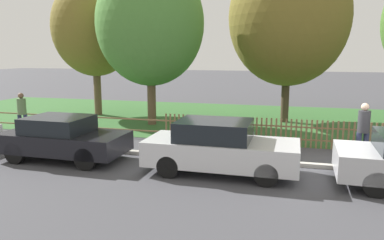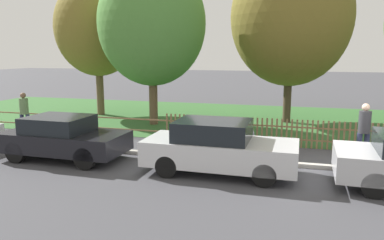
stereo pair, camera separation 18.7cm
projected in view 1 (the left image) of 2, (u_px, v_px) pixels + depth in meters
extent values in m
plane|color=#424247|center=(369.00, 173.00, 10.46)|extent=(120.00, 120.00, 0.00)
cube|color=#B2ADA3|center=(369.00, 169.00, 10.54)|extent=(43.88, 0.20, 0.12)
cube|color=#33602D|center=(338.00, 123.00, 17.77)|extent=(43.88, 10.49, 0.01)
cube|color=olive|center=(356.00, 143.00, 12.76)|extent=(43.88, 0.03, 0.05)
cube|color=olive|center=(357.00, 130.00, 12.68)|extent=(43.88, 0.03, 0.05)
cube|color=olive|center=(166.00, 126.00, 14.42)|extent=(0.06, 0.03, 1.01)
cube|color=olive|center=(170.00, 127.00, 14.37)|extent=(0.06, 0.03, 1.01)
cube|color=olive|center=(175.00, 127.00, 14.33)|extent=(0.06, 0.03, 1.01)
cube|color=olive|center=(179.00, 127.00, 14.29)|extent=(0.06, 0.03, 1.01)
cube|color=olive|center=(183.00, 127.00, 14.24)|extent=(0.06, 0.03, 1.01)
cube|color=olive|center=(188.00, 128.00, 14.20)|extent=(0.06, 0.03, 1.01)
cube|color=olive|center=(192.00, 128.00, 14.16)|extent=(0.06, 0.03, 1.01)
cube|color=olive|center=(197.00, 128.00, 14.11)|extent=(0.06, 0.03, 1.01)
cube|color=olive|center=(201.00, 128.00, 14.07)|extent=(0.06, 0.03, 1.01)
cube|color=olive|center=(205.00, 129.00, 14.02)|extent=(0.06, 0.03, 1.01)
cube|color=olive|center=(210.00, 129.00, 13.98)|extent=(0.06, 0.03, 1.01)
cube|color=olive|center=(214.00, 129.00, 13.94)|extent=(0.06, 0.03, 1.01)
cube|color=olive|center=(219.00, 129.00, 13.89)|extent=(0.06, 0.03, 1.01)
cube|color=olive|center=(224.00, 129.00, 13.85)|extent=(0.06, 0.03, 1.01)
cube|color=olive|center=(228.00, 130.00, 13.81)|extent=(0.06, 0.03, 1.01)
cube|color=olive|center=(233.00, 130.00, 13.76)|extent=(0.06, 0.03, 1.01)
cube|color=olive|center=(238.00, 130.00, 13.72)|extent=(0.06, 0.03, 1.01)
cube|color=olive|center=(242.00, 130.00, 13.68)|extent=(0.06, 0.03, 1.01)
cube|color=olive|center=(247.00, 131.00, 13.63)|extent=(0.06, 0.03, 1.01)
cube|color=olive|center=(252.00, 131.00, 13.59)|extent=(0.06, 0.03, 1.01)
cube|color=olive|center=(257.00, 131.00, 13.54)|extent=(0.06, 0.03, 1.01)
cube|color=olive|center=(261.00, 131.00, 13.50)|extent=(0.06, 0.03, 1.01)
cube|color=olive|center=(266.00, 132.00, 13.46)|extent=(0.06, 0.03, 1.01)
cube|color=olive|center=(271.00, 132.00, 13.41)|extent=(0.06, 0.03, 1.01)
cube|color=olive|center=(276.00, 132.00, 13.37)|extent=(0.06, 0.03, 1.01)
cube|color=olive|center=(281.00, 132.00, 13.33)|extent=(0.06, 0.03, 1.01)
cube|color=olive|center=(286.00, 133.00, 13.28)|extent=(0.06, 0.03, 1.01)
cube|color=olive|center=(291.00, 133.00, 13.24)|extent=(0.06, 0.03, 1.01)
cube|color=olive|center=(296.00, 133.00, 13.20)|extent=(0.06, 0.03, 1.01)
cube|color=olive|center=(301.00, 134.00, 13.15)|extent=(0.06, 0.03, 1.01)
cube|color=olive|center=(306.00, 134.00, 13.11)|extent=(0.06, 0.03, 1.01)
cube|color=olive|center=(311.00, 134.00, 13.06)|extent=(0.06, 0.03, 1.01)
cube|color=olive|center=(317.00, 134.00, 13.02)|extent=(0.06, 0.03, 1.01)
cube|color=olive|center=(322.00, 135.00, 12.98)|extent=(0.06, 0.03, 1.01)
cube|color=olive|center=(327.00, 135.00, 12.93)|extent=(0.06, 0.03, 1.01)
cube|color=olive|center=(332.00, 135.00, 12.89)|extent=(0.06, 0.03, 1.01)
cube|color=olive|center=(338.00, 135.00, 12.85)|extent=(0.06, 0.03, 1.01)
cube|color=olive|center=(343.00, 136.00, 12.80)|extent=(0.06, 0.03, 1.01)
cube|color=olive|center=(348.00, 136.00, 12.76)|extent=(0.06, 0.03, 1.01)
cube|color=olive|center=(354.00, 136.00, 12.71)|extent=(0.06, 0.03, 1.01)
cube|color=olive|center=(359.00, 137.00, 12.67)|extent=(0.06, 0.03, 1.01)
cube|color=olive|center=(365.00, 137.00, 12.63)|extent=(0.06, 0.03, 1.01)
cube|color=olive|center=(370.00, 137.00, 12.58)|extent=(0.06, 0.03, 1.01)
cube|color=olive|center=(376.00, 137.00, 12.54)|extent=(0.06, 0.03, 1.01)
cube|color=olive|center=(382.00, 138.00, 12.50)|extent=(0.06, 0.03, 1.01)
cube|color=black|center=(65.00, 142.00, 11.64)|extent=(3.89, 1.82, 0.59)
cube|color=black|center=(58.00, 124.00, 11.59)|extent=(1.88, 1.61, 0.49)
cylinder|color=black|center=(112.00, 146.00, 12.13)|extent=(0.66, 0.15, 0.65)
cylinder|color=black|center=(85.00, 159.00, 10.59)|extent=(0.66, 0.15, 0.65)
cylinder|color=black|center=(49.00, 141.00, 12.77)|extent=(0.66, 0.15, 0.65)
cylinder|color=black|center=(14.00, 153.00, 11.23)|extent=(0.66, 0.15, 0.65)
cube|color=silver|center=(221.00, 152.00, 10.33)|extent=(4.19, 1.77, 0.68)
cube|color=black|center=(214.00, 130.00, 10.28)|extent=(2.02, 1.58, 0.54)
cylinder|color=black|center=(270.00, 158.00, 10.80)|extent=(0.61, 0.15, 0.60)
cylinder|color=black|center=(266.00, 175.00, 9.29)|extent=(0.61, 0.15, 0.60)
cylinder|color=black|center=(185.00, 152.00, 11.48)|extent=(0.61, 0.15, 0.60)
cylinder|color=black|center=(168.00, 167.00, 9.96)|extent=(0.61, 0.15, 0.60)
cylinder|color=black|center=(365.00, 164.00, 10.24)|extent=(0.63, 0.16, 0.63)
cylinder|color=black|center=(377.00, 185.00, 8.60)|extent=(0.63, 0.16, 0.63)
cylinder|color=black|center=(247.00, 146.00, 12.15)|extent=(0.63, 0.11, 0.62)
cylinder|color=black|center=(204.00, 144.00, 12.50)|extent=(0.63, 0.11, 0.62)
ellipsoid|color=gray|center=(225.00, 133.00, 12.26)|extent=(1.91, 0.69, 0.96)
ellipsoid|color=gray|center=(239.00, 126.00, 12.10)|extent=(0.45, 0.84, 0.44)
cylinder|color=brown|center=(97.00, 85.00, 19.95)|extent=(0.39, 0.39, 3.22)
ellipsoid|color=olive|center=(95.00, 27.00, 19.42)|extent=(4.39, 4.39, 5.04)
cylinder|color=brown|center=(152.00, 92.00, 17.27)|extent=(0.39, 0.39, 3.06)
ellipsoid|color=#4C8438|center=(150.00, 24.00, 16.73)|extent=(4.84, 4.84, 5.56)
cylinder|color=#473828|center=(285.00, 89.00, 17.87)|extent=(0.37, 0.37, 3.19)
ellipsoid|color=olive|center=(289.00, 17.00, 17.27)|extent=(5.54, 5.54, 6.37)
cylinder|color=#2D3351|center=(26.00, 124.00, 15.29)|extent=(0.16, 0.16, 0.83)
cylinder|color=#2D3351|center=(20.00, 124.00, 15.29)|extent=(0.16, 0.16, 0.83)
cylinder|color=#5B7A4C|center=(22.00, 106.00, 15.16)|extent=(0.42, 0.42, 0.66)
sphere|color=brown|center=(21.00, 96.00, 15.08)|extent=(0.22, 0.22, 0.22)
cylinder|color=#2D3351|center=(358.00, 146.00, 11.67)|extent=(0.16, 0.16, 0.86)
cylinder|color=#2D3351|center=(366.00, 146.00, 11.71)|extent=(0.16, 0.16, 0.86)
cylinder|color=#333338|center=(364.00, 122.00, 11.55)|extent=(0.48, 0.48, 0.68)
sphere|color=beige|center=(365.00, 107.00, 11.47)|extent=(0.23, 0.23, 0.23)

